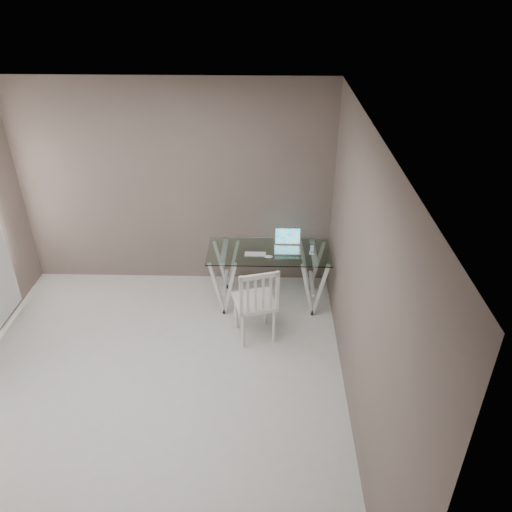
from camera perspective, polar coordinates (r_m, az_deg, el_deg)
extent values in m
plane|color=beige|center=(5.37, -12.10, -15.36)|extent=(4.50, 4.50, 0.00)
cube|color=white|center=(3.95, -16.39, 13.22)|extent=(4.00, 4.50, 0.02)
cube|color=#695A52|center=(6.46, -9.21, 7.86)|extent=(4.00, 0.02, 2.70)
cube|color=#695A52|center=(4.43, 11.92, -3.71)|extent=(0.02, 4.50, 2.70)
cube|color=silver|center=(6.11, 1.48, 0.52)|extent=(1.50, 0.70, 0.01)
cube|color=silver|center=(6.33, -3.55, -2.37)|extent=(0.24, 0.62, 0.72)
cube|color=silver|center=(6.34, 6.42, -2.51)|extent=(0.24, 0.62, 0.72)
cube|color=white|center=(5.68, -0.16, -5.22)|extent=(0.55, 0.55, 0.04)
cylinder|color=white|center=(5.66, -1.49, -8.57)|extent=(0.04, 0.04, 0.46)
cylinder|color=white|center=(5.73, 2.07, -8.00)|extent=(0.04, 0.04, 0.46)
cylinder|color=white|center=(5.94, -2.29, -6.44)|extent=(0.04, 0.04, 0.46)
cylinder|color=white|center=(6.01, 1.09, -5.92)|extent=(0.04, 0.04, 0.46)
cube|color=white|center=(5.37, 0.39, -4.31)|extent=(0.44, 0.15, 0.50)
cube|color=silver|center=(6.13, 3.64, 0.69)|extent=(0.33, 0.23, 0.01)
cube|color=#19D899|center=(6.20, 3.64, 2.29)|extent=(0.33, 0.07, 0.22)
cube|color=silver|center=(6.04, -0.09, 0.21)|extent=(0.27, 0.12, 0.01)
ellipsoid|color=silver|center=(5.96, 1.45, -0.09)|extent=(0.10, 0.06, 0.03)
cube|color=white|center=(6.09, 6.39, 0.34)|extent=(0.06, 0.06, 0.01)
cube|color=black|center=(6.07, 6.41, 0.86)|extent=(0.05, 0.03, 0.10)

